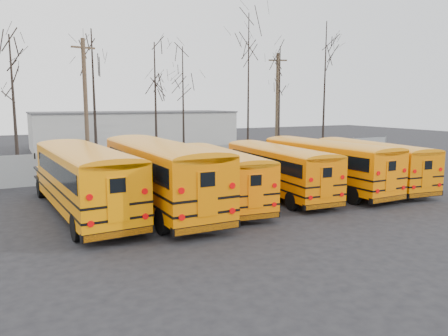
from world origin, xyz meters
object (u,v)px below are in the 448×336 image
bus_c (217,172)px  bus_f (369,160)px  bus_b (159,169)px  utility_pole_left (86,106)px  bus_e (325,161)px  bus_d (277,166)px  bus_a (84,175)px  utility_pole_right (277,105)px

bus_c → bus_f: (10.23, -0.21, -0.01)m
bus_b → utility_pole_left: bearing=94.9°
bus_e → bus_d: bearing=175.9°
bus_e → utility_pole_left: utility_pole_left is taller
bus_b → bus_c: 3.07m
bus_a → bus_c: (6.45, -0.65, -0.24)m
bus_c → utility_pole_left: size_ratio=1.08×
bus_a → bus_c: size_ratio=1.14×
bus_b → utility_pole_right: 21.81m
bus_a → bus_c: bus_a is taller
bus_f → utility_pole_right: (2.95, 14.53, 3.26)m
bus_b → bus_c: (3.06, -0.06, -0.32)m
bus_b → bus_e: (10.10, 0.06, -0.22)m
bus_a → utility_pole_left: (2.21, 11.74, 2.99)m
bus_d → bus_e: 3.25m
bus_a → bus_e: (13.49, -0.53, -0.14)m
bus_a → bus_e: 13.50m
utility_pole_left → bus_d: bearing=-68.6°
bus_d → bus_f: 6.44m
bus_c → utility_pole_left: 13.48m
bus_f → utility_pole_left: bearing=144.8°
bus_b → utility_pole_right: utility_pole_right is taller
bus_d → utility_pole_left: bearing=127.2°
bus_a → bus_b: (3.39, -0.59, 0.08)m
bus_d → utility_pole_left: size_ratio=1.08×
bus_c → utility_pole_right: size_ratio=1.08×
bus_b → bus_d: 6.87m
bus_c → bus_e: size_ratio=0.95×
bus_c → bus_f: 10.23m
bus_b → bus_c: bus_b is taller
utility_pole_left → bus_f: bearing=-53.2°
bus_b → utility_pole_left: 12.72m
bus_d → bus_b: bearing=-174.7°
bus_a → bus_f: bus_a is taller
bus_b → bus_d: (6.86, 0.19, -0.32)m
utility_pole_right → bus_f: bearing=-80.9°
bus_f → utility_pole_right: size_ratio=1.07×
bus_b → utility_pole_left: (-1.18, 12.33, 2.91)m
bus_c → bus_f: bearing=4.2°
utility_pole_left → utility_pole_right: 17.51m
bus_f → utility_pole_left: 19.45m
bus_a → bus_b: bearing=-13.6°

